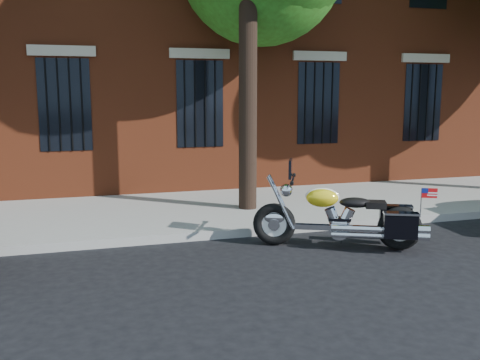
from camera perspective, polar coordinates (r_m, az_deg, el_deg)
name	(u,v)px	position (r m, az deg, el deg)	size (l,w,h in m)	color
ground	(273,259)	(8.10, 3.51, -8.45)	(120.00, 120.00, 0.00)	black
curb	(246,232)	(9.34, 0.63, -5.54)	(40.00, 0.16, 0.15)	gray
sidewalk	(219,209)	(11.10, -2.20, -3.15)	(40.00, 3.60, 0.15)	gray
motorcycle	(345,219)	(8.69, 11.16, -4.12)	(2.50, 1.56, 1.41)	black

